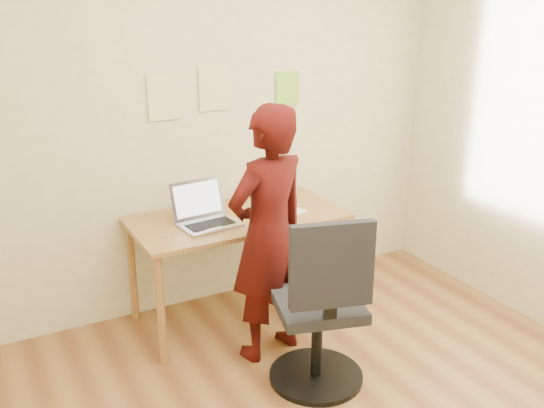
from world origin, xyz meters
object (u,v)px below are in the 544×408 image
office_chair (321,316)px  desk (238,228)px  person (268,235)px  phone (280,220)px  laptop (205,216)px

office_chair → desk: bearing=109.3°
desk → person: person is taller
phone → person: 0.36m
office_chair → phone: bearing=94.5°
phone → person: (-0.23, -0.28, 0.04)m
desk → phone: size_ratio=10.42×
phone → person: size_ratio=0.09×
desk → laptop: 0.28m
phone → laptop: bearing=150.1°
desk → phone: phone is taller
phone → person: person is taller
phone → office_chair: (-0.14, -0.73, -0.30)m
desk → laptop: (-0.24, -0.03, 0.14)m
laptop → person: size_ratio=0.25×
laptop → phone: 0.48m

